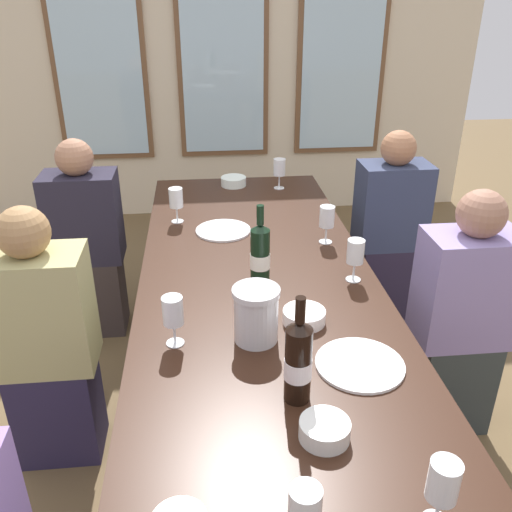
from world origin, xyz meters
The scene contains 22 objects.
ground_plane centered at (0.00, 0.00, 0.00)m, with size 12.00×12.00×0.00m, color brown.
back_wall_with_windows centered at (0.00, 2.76, 1.45)m, with size 4.15×0.10×2.90m.
dining_table centered at (0.00, 0.00, 0.68)m, with size 0.95×2.79×0.74m.
white_plate_0 centered at (-0.12, 0.60, 0.74)m, with size 0.26×0.26×0.01m, color white.
white_plate_1 centered at (0.25, -0.48, 0.74)m, with size 0.28×0.28×0.01m, color white.
metal_pitcher centered at (-0.05, -0.30, 0.84)m, with size 0.16×0.16×0.19m.
wine_bottle_0 centered at (0.03, -0.60, 0.87)m, with size 0.08×0.08×0.33m.
wine_bottle_1 centered at (0.00, 0.07, 0.87)m, with size 0.08×0.08×0.33m.
tasting_bowl_0 centered at (0.08, -0.76, 0.77)m, with size 0.13×0.13×0.05m, color silver.
tasting_bowl_1 centered at (-0.02, 1.25, 0.77)m, with size 0.15×0.15×0.05m, color white.
tasting_bowl_2 centered at (0.12, -0.22, 0.76)m, with size 0.15×0.15×0.05m, color white.
wine_glass_0 centered at (0.34, 0.42, 0.86)m, with size 0.07×0.07×0.17m.
wine_glass_1 centered at (0.37, 0.06, 0.86)m, with size 0.07×0.07×0.17m.
wine_glass_2 centered at (-0.04, -1.06, 0.86)m, with size 0.07×0.07×0.17m.
wine_glass_3 centered at (0.26, -1.03, 0.86)m, with size 0.07×0.07×0.17m.
wine_glass_4 centered at (-0.32, -0.30, 0.86)m, with size 0.07×0.07×0.17m.
wine_glass_5 centered at (0.23, 1.18, 0.86)m, with size 0.07×0.07×0.17m.
wine_glass_6 centered at (-0.34, 0.74, 0.86)m, with size 0.07×0.07×0.17m.
seated_person_0 centered at (-0.84, 0.97, 0.53)m, with size 0.38×0.24×1.11m.
seated_person_1 centered at (0.84, 0.97, 0.53)m, with size 0.38×0.24×1.11m.
seated_person_4 centered at (-0.84, 0.03, 0.53)m, with size 0.38×0.24×1.11m.
seated_person_5 centered at (0.84, 0.03, 0.53)m, with size 0.38×0.24×1.11m.
Camera 1 is at (-0.21, -1.80, 1.79)m, focal length 38.41 mm.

